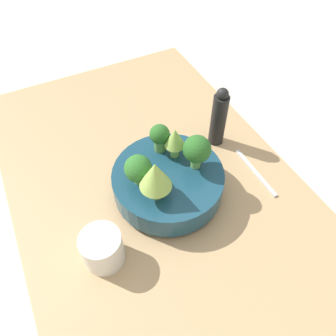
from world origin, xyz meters
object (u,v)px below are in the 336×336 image
at_px(pepper_mill, 219,118).
at_px(fork, 255,172).
at_px(cup, 102,249).
at_px(bowl, 168,182).

relative_size(pepper_mill, fork, 1.05).
bearing_deg(fork, pepper_mill, 11.80).
distance_m(cup, pepper_mill, 0.46).
height_order(cup, pepper_mill, pepper_mill).
relative_size(bowl, pepper_mill, 1.47).
bearing_deg(bowl, fork, -101.58).
bearing_deg(fork, bowl, 78.42).
distance_m(bowl, pepper_mill, 0.23).
xyz_separation_m(pepper_mill, fork, (-0.15, -0.03, -0.09)).
bearing_deg(bowl, pepper_mill, -63.60).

